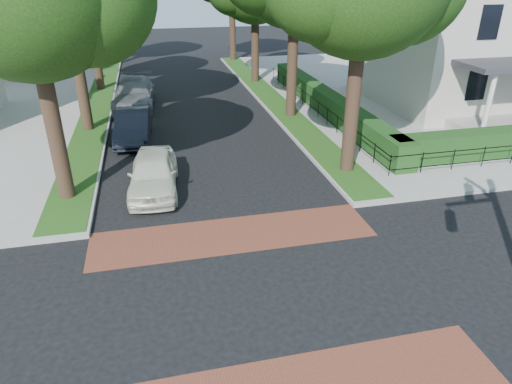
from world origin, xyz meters
The scene contains 11 objects.
ground centered at (0.00, 0.00, 0.00)m, with size 120.00×120.00×0.00m, color black.
sidewalk_ne centered at (19.50, 19.00, 0.07)m, with size 30.00×30.00×0.15m, color gray.
crosswalk_far centered at (0.00, 3.20, 0.01)m, with size 9.00×2.20×0.01m, color brown.
grass_strip_ne centered at (5.40, 19.10, 0.16)m, with size 1.60×29.80×0.02m, color #1F4E16.
grass_strip_nw centered at (-5.40, 19.10, 0.16)m, with size 1.60×29.80×0.02m, color #1F4E16.
hedge_main_road centered at (7.70, 15.00, 0.75)m, with size 1.00×18.00×1.20m, color #1B3F16.
fence_main_road centered at (6.90, 15.00, 0.60)m, with size 0.06×18.00×0.90m, color black, non-canonical shape.
house_victorian centered at (17.51, 15.92, 6.02)m, with size 13.00×13.05×12.48m.
parked_car_front centered at (-2.35, 7.05, 0.75)m, with size 1.77×4.39×1.50m, color silver.
parked_car_middle centered at (-3.16, 13.12, 0.75)m, with size 1.58×4.53×1.49m, color black.
parked_car_rear centered at (-3.14, 19.28, 0.85)m, with size 2.37×5.82×1.69m, color slate.
Camera 1 is at (-2.13, -9.18, 7.72)m, focal length 32.00 mm.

